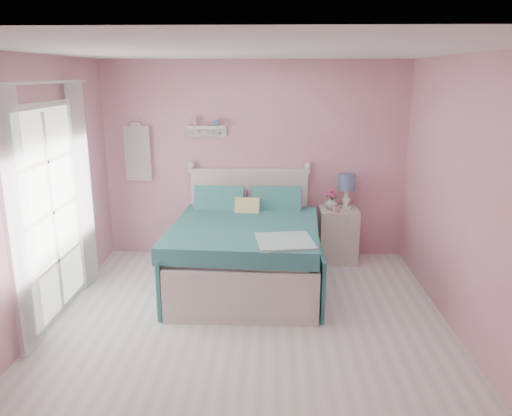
# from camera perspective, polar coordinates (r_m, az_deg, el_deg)

# --- Properties ---
(floor) EXTENTS (4.50, 4.50, 0.00)m
(floor) POSITION_cam_1_polar(r_m,az_deg,el_deg) (4.95, -1.01, -14.14)
(floor) COLOR beige
(floor) RESTS_ON ground
(room_shell) EXTENTS (4.50, 4.50, 4.50)m
(room_shell) POSITION_cam_1_polar(r_m,az_deg,el_deg) (4.40, -1.10, 4.18)
(room_shell) COLOR #CB818B
(room_shell) RESTS_ON floor
(bed) EXTENTS (1.74, 2.12, 1.20)m
(bed) POSITION_cam_1_polar(r_m,az_deg,el_deg) (5.88, -1.18, -4.89)
(bed) COLOR silver
(bed) RESTS_ON floor
(nightstand) EXTENTS (0.49, 0.48, 0.71)m
(nightstand) POSITION_cam_1_polar(r_m,az_deg,el_deg) (6.69, 9.34, -3.05)
(nightstand) COLOR silver
(nightstand) RESTS_ON floor
(table_lamp) EXTENTS (0.22, 0.22, 0.45)m
(table_lamp) POSITION_cam_1_polar(r_m,az_deg,el_deg) (6.60, 10.33, 2.67)
(table_lamp) COLOR white
(table_lamp) RESTS_ON nightstand
(vase) EXTENTS (0.18, 0.18, 0.17)m
(vase) POSITION_cam_1_polar(r_m,az_deg,el_deg) (6.56, 8.58, 0.61)
(vase) COLOR silver
(vase) RESTS_ON nightstand
(teacup) EXTENTS (0.14, 0.14, 0.08)m
(teacup) POSITION_cam_1_polar(r_m,az_deg,el_deg) (6.43, 9.10, -0.10)
(teacup) COLOR pink
(teacup) RESTS_ON nightstand
(roses) EXTENTS (0.14, 0.11, 0.12)m
(roses) POSITION_cam_1_polar(r_m,az_deg,el_deg) (6.53, 8.61, 1.63)
(roses) COLOR #CB457B
(roses) RESTS_ON vase
(wall_shelf) EXTENTS (0.50, 0.15, 0.25)m
(wall_shelf) POSITION_cam_1_polar(r_m,az_deg,el_deg) (6.60, -5.66, 9.07)
(wall_shelf) COLOR silver
(wall_shelf) RESTS_ON room_shell
(hanging_dress) EXTENTS (0.34, 0.03, 0.72)m
(hanging_dress) POSITION_cam_1_polar(r_m,az_deg,el_deg) (6.81, -13.36, 6.09)
(hanging_dress) COLOR white
(hanging_dress) RESTS_ON room_shell
(french_door) EXTENTS (0.04, 1.32, 2.16)m
(french_door) POSITION_cam_1_polar(r_m,az_deg,el_deg) (5.37, -22.34, -0.55)
(french_door) COLOR silver
(french_door) RESTS_ON floor
(curtain_near) EXTENTS (0.04, 0.40, 2.32)m
(curtain_near) POSITION_cam_1_polar(r_m,az_deg,el_deg) (4.68, -25.53, -1.75)
(curtain_near) COLOR white
(curtain_near) RESTS_ON floor
(curtain_far) EXTENTS (0.04, 0.40, 2.32)m
(curtain_far) POSITION_cam_1_polar(r_m,az_deg,el_deg) (5.99, -19.18, 2.33)
(curtain_far) COLOR white
(curtain_far) RESTS_ON floor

